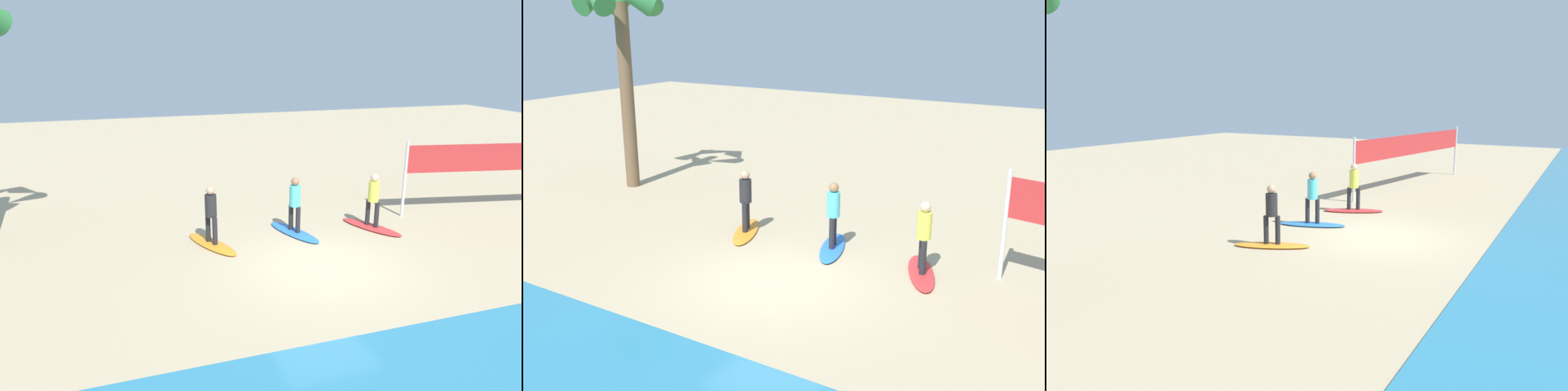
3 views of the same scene
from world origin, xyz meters
TOP-DOWN VIEW (x-y plane):
  - ground_plane at (0.00, 0.00)m, footprint 60.00×60.00m
  - surfboard_red at (-2.60, -2.04)m, footprint 1.39×2.14m
  - surfer_red at (-2.60, -2.04)m, footprint 0.32×0.43m
  - surfboard_blue at (-0.19, -2.36)m, footprint 1.21×2.17m
  - surfer_blue at (-0.19, -2.36)m, footprint 0.32×0.44m
  - surfboard_orange at (2.34, -2.21)m, footprint 1.36×2.15m
  - surfer_orange at (2.34, -2.21)m, footprint 0.32×0.43m

SIDE VIEW (x-z plane):
  - ground_plane at x=0.00m, z-range 0.00..0.00m
  - surfboard_red at x=-2.60m, z-range 0.00..0.09m
  - surfboard_blue at x=-0.19m, z-range 0.00..0.09m
  - surfboard_orange at x=2.34m, z-range 0.00..0.09m
  - surfer_red at x=-2.60m, z-range 0.22..1.86m
  - surfer_blue at x=-0.19m, z-range 0.22..1.86m
  - surfer_orange at x=2.34m, z-range 0.22..1.86m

